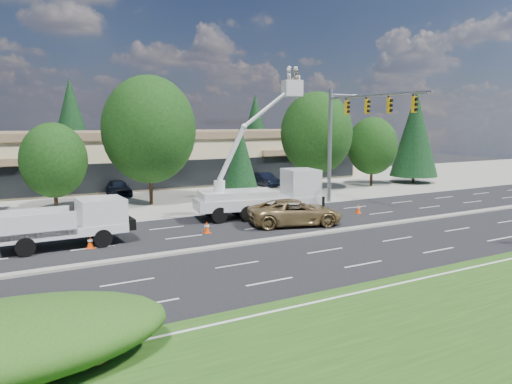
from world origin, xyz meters
TOP-DOWN VIEW (x-y plane):
  - ground at (0.00, 0.00)m, footprint 140.00×140.00m
  - concrete_apron at (0.00, 20.00)m, footprint 140.00×22.00m
  - grass_verge at (0.00, -13.00)m, footprint 140.00×10.00m
  - road_median at (0.00, 0.00)m, footprint 120.00×0.55m
  - strip_mall at (0.00, 29.97)m, footprint 50.40×15.40m
  - tree_front_c at (-10.00, 15.00)m, footprint 4.62×4.62m
  - tree_front_d at (-3.00, 15.00)m, footprint 7.21×7.21m
  - tree_front_e at (5.00, 15.00)m, footprint 3.14×3.14m
  - tree_front_f at (13.00, 15.00)m, footprint 6.67×6.67m
  - tree_front_g at (20.00, 15.00)m, footprint 5.02×5.02m
  - tree_front_h at (26.00, 15.00)m, footprint 4.98×4.98m
  - tree_back_b at (-4.00, 42.00)m, footprint 5.96×5.96m
  - tree_back_c at (10.00, 42.00)m, footprint 4.98×4.98m
  - tree_back_d at (22.00, 42.00)m, footprint 5.36×5.36m
  - signal_mast at (10.03, 7.04)m, footprint 2.76×10.16m
  - utility_pickup at (-10.80, 4.20)m, footprint 6.28×2.52m
  - bucket_truck at (2.31, 6.03)m, footprint 8.75×4.20m
  - traffic_cone_a at (-10.11, 3.23)m, footprint 0.40×0.40m
  - traffic_cone_b at (-3.46, 3.50)m, footprint 0.40×0.40m
  - traffic_cone_c at (1.10, 3.97)m, footprint 0.40×0.40m
  - traffic_cone_d at (8.52, 3.97)m, footprint 0.40×0.40m
  - minivan at (2.31, 2.80)m, footprint 6.43×4.35m
  - parked_car_west at (-3.97, 21.00)m, footprint 1.81×4.24m
  - parked_car_east at (10.73, 20.49)m, footprint 1.67×4.19m

SIDE VIEW (x-z plane):
  - ground at x=0.00m, z-range 0.00..0.00m
  - concrete_apron at x=0.00m, z-range 0.00..0.01m
  - grass_verge at x=0.00m, z-range 0.00..0.01m
  - road_median at x=0.00m, z-range 0.00..0.12m
  - traffic_cone_a at x=-10.11m, z-range -0.01..0.69m
  - traffic_cone_b at x=-3.46m, z-range -0.01..0.69m
  - traffic_cone_c at x=1.10m, z-range -0.01..0.69m
  - traffic_cone_d at x=8.52m, z-range -0.01..0.69m
  - parked_car_east at x=10.73m, z-range 0.00..1.36m
  - parked_car_west at x=-3.97m, z-range 0.00..1.43m
  - minivan at x=2.31m, z-range 0.00..1.64m
  - utility_pickup at x=-10.80m, z-range -0.21..2.19m
  - bucket_truck at x=2.31m, z-range -2.90..7.20m
  - strip_mall at x=0.00m, z-range 0.08..5.58m
  - tree_front_e at x=5.00m, z-range 0.22..6.42m
  - tree_front_c at x=-10.00m, z-range 0.55..6.96m
  - tree_front_g at x=20.00m, z-range 0.59..7.56m
  - tree_front_h at x=26.00m, z-range 0.36..10.17m
  - tree_back_c at x=10.00m, z-range 0.36..10.18m
  - tree_front_f at x=13.00m, z-range 0.79..10.05m
  - tree_back_d at x=22.00m, z-range 0.39..10.96m
  - tree_front_d at x=-3.00m, z-range 0.85..10.86m
  - signal_mast at x=10.03m, z-range 1.56..10.56m
  - tree_back_b at x=-4.00m, z-range 0.43..12.19m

